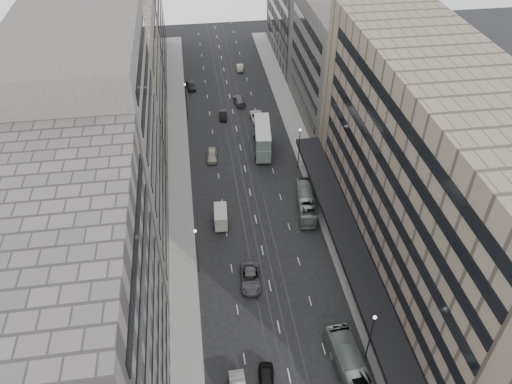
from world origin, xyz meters
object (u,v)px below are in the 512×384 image
panel_van (221,217)px  sedan_2 (251,278)px  bus_near (352,372)px  bus_far (306,202)px  double_decker (263,138)px  sedan_0 (266,381)px

panel_van → sedan_2: 13.10m
bus_near → bus_far: size_ratio=1.14×
bus_far → panel_van: size_ratio=2.32×
bus_near → sedan_2: 19.23m
double_decker → sedan_2: 33.10m
sedan_0 → sedan_2: size_ratio=0.78×
bus_near → sedan_2: bearing=-64.2°
sedan_0 → bus_far: bearing=76.6°
double_decker → sedan_0: bearing=-92.2°
bus_far → double_decker: size_ratio=1.05×
bus_far → panel_van: (-14.15, -1.61, 0.07)m
bus_near → sedan_0: size_ratio=2.60×
double_decker → panel_van: double_decker is taller
panel_van → sedan_0: bearing=-81.4°
bus_far → double_decker: double_decker is taller
bus_near → sedan_2: size_ratio=2.04×
bus_near → panel_van: bus_near is taller
panel_van → sedan_2: panel_van is taller
bus_near → double_decker: double_decker is taller
bus_far → double_decker: bearing=-68.2°
double_decker → sedan_0: double_decker is taller
bus_far → sedan_2: bus_far is taller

